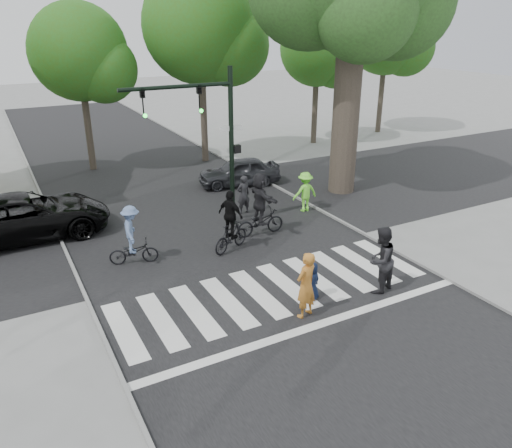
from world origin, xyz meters
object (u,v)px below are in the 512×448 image
at_px(pedestrian_woman, 306,285).
at_px(pedestrian_adult, 381,260).
at_px(cyclist_mid, 231,226).
at_px(pedestrian_child, 312,281).
at_px(car_suv, 25,217).
at_px(car_grey, 239,172).
at_px(cyclist_right, 260,208).
at_px(traffic_signal, 210,128).
at_px(cyclist_left, 132,239).

distance_m(pedestrian_woman, pedestrian_adult, 2.67).
bearing_deg(cyclist_mid, pedestrian_child, -81.96).
xyz_separation_m(car_suv, car_grey, (9.73, 1.91, -0.16)).
bearing_deg(pedestrian_child, pedestrian_adult, 157.40).
height_order(pedestrian_child, car_grey, car_grey).
distance_m(pedestrian_child, cyclist_right, 4.93).
bearing_deg(car_grey, traffic_signal, -26.60).
xyz_separation_m(cyclist_left, car_suv, (-2.88, 3.96, -0.04)).
xyz_separation_m(traffic_signal, pedestrian_adult, (2.35, -6.75, -2.88)).
bearing_deg(car_grey, car_suv, -68.25).
xyz_separation_m(pedestrian_woman, car_suv, (-6.09, 9.30, -0.11)).
bearing_deg(cyclist_right, cyclist_mid, -155.31).
xyz_separation_m(pedestrian_child, cyclist_left, (-3.84, 4.71, 0.28)).
height_order(traffic_signal, cyclist_right, traffic_signal).
bearing_deg(cyclist_right, cyclist_left, -178.79).
bearing_deg(car_suv, car_grey, -79.66).
height_order(pedestrian_child, cyclist_right, cyclist_right).
distance_m(cyclist_mid, car_suv, 7.67).
distance_m(cyclist_left, car_suv, 4.90).
bearing_deg(car_grey, cyclist_right, -8.70).
bearing_deg(car_grey, cyclist_mid, -18.24).
distance_m(pedestrian_child, pedestrian_adult, 2.14).
xyz_separation_m(traffic_signal, car_grey, (3.32, 4.37, -3.23)).
distance_m(pedestrian_child, car_grey, 11.00).
xyz_separation_m(pedestrian_child, car_grey, (3.00, 10.58, 0.08)).
xyz_separation_m(pedestrian_woman, car_grey, (3.64, 11.21, -0.28)).
distance_m(pedestrian_woman, cyclist_mid, 4.73).
bearing_deg(traffic_signal, cyclist_left, -156.89).
bearing_deg(pedestrian_adult, cyclist_mid, -78.62).
bearing_deg(cyclist_mid, pedestrian_woman, -90.75).
bearing_deg(cyclist_left, pedestrian_adult, -41.76).
bearing_deg(pedestrian_woman, car_grey, -125.92).
relative_size(pedestrian_woman, car_grey, 0.48).
xyz_separation_m(cyclist_mid, car_grey, (3.58, 6.48, -0.23)).
height_order(cyclist_left, car_grey, cyclist_left).
bearing_deg(car_suv, traffic_signal, -111.79).
xyz_separation_m(pedestrian_adult, car_suv, (-8.76, 9.21, -0.19)).
relative_size(cyclist_mid, cyclist_right, 0.91).
relative_size(traffic_signal, pedestrian_child, 5.10).
xyz_separation_m(cyclist_right, car_suv, (-7.70, 3.86, -0.24)).
bearing_deg(pedestrian_child, cyclist_left, -58.55).
distance_m(cyclist_mid, cyclist_right, 1.72).
distance_m(cyclist_mid, car_grey, 7.41).
bearing_deg(car_suv, cyclist_left, -144.73).
relative_size(pedestrian_adult, cyclist_left, 1.01).
bearing_deg(pedestrian_woman, car_suv, -74.73).
distance_m(cyclist_left, cyclist_right, 4.82).
relative_size(pedestrian_woman, cyclist_left, 0.94).
relative_size(traffic_signal, car_suv, 1.00).
xyz_separation_m(traffic_signal, cyclist_right, (1.30, -1.40, -2.83)).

